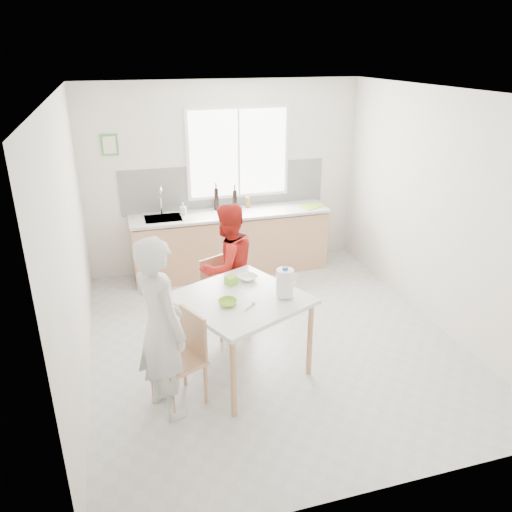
% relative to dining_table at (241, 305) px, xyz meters
% --- Properties ---
extents(ground, '(4.50, 4.50, 0.00)m').
position_rel_dining_table_xyz_m(ground, '(0.49, 0.50, -0.76)').
color(ground, '#B7B7B2').
rests_on(ground, ground).
extents(room_shell, '(4.50, 4.50, 4.50)m').
position_rel_dining_table_xyz_m(room_shell, '(0.49, 0.50, 0.88)').
color(room_shell, silver).
rests_on(room_shell, ground).
extents(window, '(1.50, 0.06, 1.30)m').
position_rel_dining_table_xyz_m(window, '(0.69, 2.72, 0.94)').
color(window, white).
rests_on(window, room_shell).
extents(backsplash, '(3.00, 0.02, 0.65)m').
position_rel_dining_table_xyz_m(backsplash, '(0.49, 2.74, 0.46)').
color(backsplash, white).
rests_on(backsplash, room_shell).
extents(picture_frame, '(0.22, 0.03, 0.28)m').
position_rel_dining_table_xyz_m(picture_frame, '(-1.06, 2.73, 1.14)').
color(picture_frame, '#479845').
rests_on(picture_frame, room_shell).
extents(kitchen_counter, '(2.84, 0.64, 1.37)m').
position_rel_dining_table_xyz_m(kitchen_counter, '(0.48, 2.45, -0.34)').
color(kitchen_counter, tan).
rests_on(kitchen_counter, ground).
extents(dining_table, '(1.46, 1.46, 0.85)m').
position_rel_dining_table_xyz_m(dining_table, '(0.00, 0.00, 0.00)').
color(dining_table, silver).
rests_on(dining_table, ground).
extents(chair_left, '(0.55, 0.55, 0.90)m').
position_rel_dining_table_xyz_m(chair_left, '(-0.62, -0.28, -0.27)').
color(chair_left, tan).
rests_on(chair_left, ground).
extents(chair_far, '(0.54, 0.54, 0.88)m').
position_rel_dining_table_xyz_m(chair_far, '(-0.02, 0.89, -0.28)').
color(chair_far, tan).
rests_on(chair_far, ground).
extents(person_white, '(0.63, 0.73, 1.70)m').
position_rel_dining_table_xyz_m(person_white, '(-0.81, -0.37, 0.09)').
color(person_white, silver).
rests_on(person_white, ground).
extents(person_red, '(0.90, 0.82, 1.51)m').
position_rel_dining_table_xyz_m(person_red, '(0.09, 0.94, -0.01)').
color(person_red, red).
rests_on(person_red, ground).
extents(bowl_green, '(0.24, 0.24, 0.06)m').
position_rel_dining_table_xyz_m(bowl_green, '(-0.16, -0.13, 0.12)').
color(bowl_green, '#8ECB2E').
rests_on(bowl_green, dining_table).
extents(bowl_white, '(0.26, 0.26, 0.05)m').
position_rel_dining_table_xyz_m(bowl_white, '(0.17, 0.35, 0.11)').
color(bowl_white, white).
rests_on(bowl_white, dining_table).
extents(milk_jug, '(0.23, 0.17, 0.30)m').
position_rel_dining_table_xyz_m(milk_jug, '(0.41, -0.12, 0.25)').
color(milk_jug, white).
rests_on(milk_jug, dining_table).
extents(green_box, '(0.13, 0.13, 0.09)m').
position_rel_dining_table_xyz_m(green_box, '(-0.03, 0.30, 0.13)').
color(green_box, '#7FCC2F').
rests_on(green_box, dining_table).
extents(spoon, '(0.12, 0.12, 0.01)m').
position_rel_dining_table_xyz_m(spoon, '(0.02, -0.23, 0.10)').
color(spoon, '#A5A5AA').
rests_on(spoon, dining_table).
extents(cutting_board, '(0.42, 0.37, 0.01)m').
position_rel_dining_table_xyz_m(cutting_board, '(1.69, 2.37, 0.16)').
color(cutting_board, '#8FD030').
rests_on(cutting_board, kitchen_counter).
extents(wine_bottle_a, '(0.07, 0.07, 0.32)m').
position_rel_dining_table_xyz_m(wine_bottle_a, '(0.33, 2.62, 0.32)').
color(wine_bottle_a, black).
rests_on(wine_bottle_a, kitchen_counter).
extents(wine_bottle_b, '(0.07, 0.07, 0.30)m').
position_rel_dining_table_xyz_m(wine_bottle_b, '(0.58, 2.52, 0.31)').
color(wine_bottle_b, black).
rests_on(wine_bottle_b, kitchen_counter).
extents(jar_amber, '(0.06, 0.06, 0.16)m').
position_rel_dining_table_xyz_m(jar_amber, '(0.78, 2.59, 0.24)').
color(jar_amber, brown).
rests_on(jar_amber, kitchen_counter).
extents(soap_bottle, '(0.10, 0.10, 0.17)m').
position_rel_dining_table_xyz_m(soap_bottle, '(-0.17, 2.52, 0.24)').
color(soap_bottle, '#999999').
rests_on(soap_bottle, kitchen_counter).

